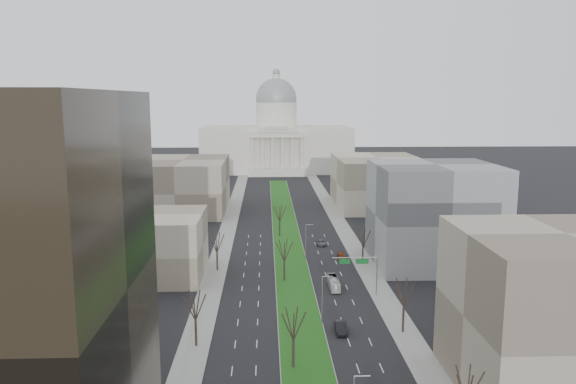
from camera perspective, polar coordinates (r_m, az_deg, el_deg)
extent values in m
plane|color=black|center=(162.00, -0.14, -4.52)|extent=(600.00, 600.00, 0.00)
cube|color=#999993|center=(161.02, -0.12, -4.59)|extent=(8.00, 222.00, 0.15)
cube|color=#164C14|center=(160.99, -0.12, -4.55)|extent=(7.70, 221.70, 0.06)
cube|color=gray|center=(138.25, -7.07, -7.04)|extent=(5.00, 330.00, 0.15)
cube|color=gray|center=(139.72, 7.49, -6.87)|extent=(5.00, 330.00, 0.15)
cube|color=beige|center=(308.33, -1.18, 4.42)|extent=(80.00, 40.00, 24.00)
cube|color=beige|center=(286.56, -1.09, 2.02)|extent=(30.00, 6.00, 4.00)
cube|color=beige|center=(284.72, -1.10, 5.82)|extent=(28.00, 5.00, 2.50)
cube|color=beige|center=(284.60, -1.10, 6.22)|extent=(20.00, 5.00, 1.80)
cube|color=beige|center=(284.51, -1.10, 6.54)|extent=(12.00, 5.00, 1.60)
cylinder|color=beige|center=(307.27, -1.19, 7.77)|extent=(22.00, 22.00, 14.00)
sphere|color=gray|center=(307.13, -1.20, 9.44)|extent=(22.00, 22.00, 22.00)
cylinder|color=beige|center=(307.32, -1.21, 11.49)|extent=(4.00, 4.00, 4.00)
sphere|color=gray|center=(307.44, -1.21, 12.05)|extent=(4.00, 4.00, 4.00)
cylinder|color=beige|center=(285.45, -3.61, 4.00)|extent=(2.00, 2.00, 16.00)
cylinder|color=beige|center=(285.38, -2.60, 4.00)|extent=(2.00, 2.00, 16.00)
cylinder|color=beige|center=(285.40, -1.59, 4.01)|extent=(2.00, 2.00, 16.00)
cylinder|color=beige|center=(285.50, -0.59, 4.02)|extent=(2.00, 2.00, 16.00)
cylinder|color=beige|center=(285.69, 0.42, 4.02)|extent=(2.00, 2.00, 16.00)
cylinder|color=beige|center=(285.96, 1.42, 4.02)|extent=(2.00, 2.00, 16.00)
cube|color=gray|center=(129.14, -14.40, -5.27)|extent=(26.00, 22.00, 14.00)
cube|color=#796C5D|center=(84.12, 25.91, -11.11)|extent=(26.00, 24.00, 22.00)
cube|color=slate|center=(137.80, 14.59, -2.22)|extent=(28.00, 26.00, 24.00)
cube|color=#796C5D|center=(201.50, -10.57, 0.70)|extent=(30.00, 40.00, 18.00)
cube|color=gray|center=(208.36, 9.06, 1.03)|extent=(30.00, 40.00, 18.00)
cylinder|color=black|center=(93.49, -9.34, -14.00)|extent=(0.40, 0.40, 4.32)
cylinder|color=black|center=(130.96, -7.21, -7.05)|extent=(0.40, 0.40, 4.22)
cylinder|color=black|center=(99.18, 11.62, -12.63)|extent=(0.40, 0.40, 4.42)
cylinder|color=black|center=(136.29, 7.60, -6.44)|extent=(0.40, 0.40, 4.03)
cylinder|color=black|center=(85.61, 0.55, -16.17)|extent=(0.40, 0.40, 4.32)
cylinder|color=black|center=(122.86, -0.38, -8.07)|extent=(0.40, 0.40, 4.32)
cylinder|color=black|center=(161.43, -0.85, -3.79)|extent=(0.40, 0.40, 4.32)
cylinder|color=gray|center=(65.38, 7.56, -18.04)|extent=(1.80, 0.12, 0.12)
cylinder|color=gray|center=(98.87, 3.48, -11.09)|extent=(0.20, 0.20, 9.00)
cylinder|color=gray|center=(97.44, 4.04, -8.55)|extent=(1.80, 0.12, 0.12)
cylinder|color=gray|center=(136.90, 1.81, -5.21)|extent=(0.20, 0.20, 9.00)
cylinder|color=gray|center=(135.87, 2.20, -3.33)|extent=(1.80, 0.12, 0.12)
cylinder|color=gray|center=(114.86, 9.01, -8.49)|extent=(0.24, 0.24, 8.00)
cylinder|color=gray|center=(112.91, 6.80, -6.64)|extent=(9.00, 0.18, 0.18)
cube|color=#0C591E|center=(113.45, 7.54, -6.99)|extent=(2.60, 0.08, 1.00)
cube|color=#0C591E|center=(112.91, 5.78, -7.04)|extent=(2.20, 0.08, 1.00)
imported|color=black|center=(98.35, 5.38, -13.52)|extent=(1.95, 5.27, 1.72)
imported|color=maroon|center=(140.47, 5.46, -6.49)|extent=(2.04, 4.60, 1.31)
imported|color=#4F5257|center=(152.67, 3.36, -5.15)|extent=(2.78, 5.12, 1.36)
imported|color=silver|center=(119.17, 4.66, -9.18)|extent=(1.98, 8.25, 2.29)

